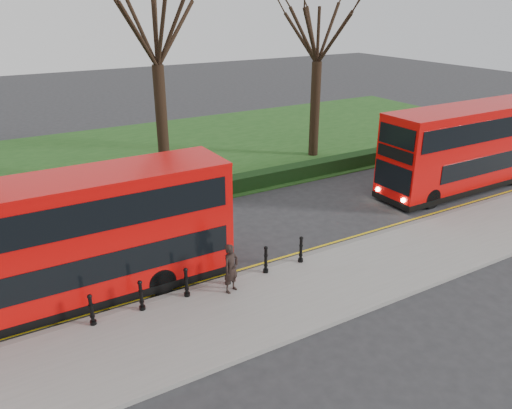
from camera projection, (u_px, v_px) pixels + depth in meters
ground at (214, 270)px, 18.50m from camera, size 120.00×120.00×0.00m
pavement at (254, 308)px, 16.08m from camera, size 60.00×4.00×0.15m
kerb at (226, 280)px, 17.68m from camera, size 60.00×0.25×0.16m
grass_verge at (105, 163)px, 30.43m from camera, size 60.00×18.00×0.06m
hedge at (150, 201)px, 23.76m from camera, size 60.00×0.90×0.80m
yellow_line_outer at (222, 278)px, 17.94m from camera, size 60.00×0.10×0.01m
yellow_line_inner at (220, 276)px, 18.10m from camera, size 60.00×0.10×0.01m
tree_mid at (155, 22)px, 24.25m from camera, size 7.29×7.29×11.39m
tree_right at (319, 28)px, 29.17m from camera, size 6.81×6.81×10.64m
bollard_row at (208, 277)px, 16.77m from camera, size 7.84×0.15×1.00m
bus_lead at (68, 243)px, 15.82m from camera, size 10.69×2.46×4.25m
bus_rear at (471, 148)px, 25.83m from camera, size 10.91×2.51×4.34m
pedestrian at (231, 268)px, 16.57m from camera, size 0.74×0.61×1.73m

